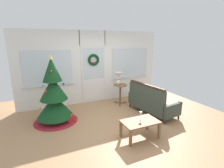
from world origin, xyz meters
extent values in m
plane|color=#AD7F56|center=(0.00, 0.00, 0.00)|extent=(6.76, 6.76, 0.00)
cube|color=white|center=(-1.52, 2.09, 1.27)|extent=(2.15, 0.08, 2.55)
cube|color=white|center=(1.52, 2.09, 1.27)|extent=(2.15, 0.08, 2.55)
cube|color=white|center=(0.00, 2.09, 2.30)|extent=(0.94, 0.08, 0.50)
cube|color=silver|center=(0.00, 2.05, 1.02)|extent=(0.90, 0.05, 2.05)
cube|color=white|center=(0.00, 2.03, 0.45)|extent=(0.78, 0.02, 0.80)
cube|color=silver|center=(0.00, 2.03, 1.40)|extent=(0.78, 0.01, 1.10)
cube|color=silver|center=(-1.52, 2.03, 1.35)|extent=(1.50, 0.01, 1.10)
cube|color=silver|center=(1.52, 2.03, 1.35)|extent=(1.50, 0.01, 1.10)
cube|color=silver|center=(-1.52, 2.02, 0.78)|extent=(1.59, 0.06, 0.03)
cube|color=silver|center=(1.52, 2.02, 0.78)|extent=(1.59, 0.06, 0.03)
torus|color=#123B1B|center=(0.00, 1.99, 1.55)|extent=(0.41, 0.09, 0.41)
cube|color=red|center=(0.00, 1.97, 1.42)|extent=(0.10, 0.02, 0.10)
cylinder|color=#4C331E|center=(-1.52, 0.92, 0.11)|extent=(0.10, 0.10, 0.22)
cone|color=maroon|center=(-1.52, 0.92, 0.05)|extent=(1.20, 1.20, 0.10)
cone|color=#14421E|center=(-1.52, 0.92, 0.46)|extent=(0.97, 0.97, 0.63)
cone|color=#14421E|center=(-1.52, 0.92, 0.97)|extent=(0.74, 0.74, 0.63)
cone|color=#14421E|center=(-1.52, 0.92, 1.47)|extent=(0.50, 0.50, 0.63)
cone|color=#E0BC4C|center=(-1.52, 0.92, 1.80)|extent=(0.12, 0.12, 0.12)
sphere|color=red|center=(-1.73, 0.70, 0.96)|extent=(0.06, 0.06, 0.06)
sphere|color=gold|center=(-1.40, 1.16, 0.91)|extent=(0.07, 0.07, 0.07)
sphere|color=silver|center=(-1.81, 0.93, 1.05)|extent=(0.07, 0.07, 0.07)
sphere|color=#264CB2|center=(-1.24, 0.90, 1.06)|extent=(0.07, 0.07, 0.07)
sphere|color=red|center=(-1.55, 0.76, 1.45)|extent=(0.05, 0.05, 0.05)
sphere|color=gold|center=(-1.90, 0.95, 0.43)|extent=(0.06, 0.06, 0.06)
cylinder|color=#3D281C|center=(1.72, -0.42, 0.07)|extent=(0.05, 0.05, 0.14)
cylinder|color=#3D281C|center=(1.52, 1.07, 0.07)|extent=(0.05, 0.05, 0.14)
cylinder|color=#3D281C|center=(1.13, -0.49, 0.07)|extent=(0.05, 0.05, 0.14)
cylinder|color=#3D281C|center=(0.93, 0.99, 0.07)|extent=(0.05, 0.05, 0.14)
cube|color=#384238|center=(1.33, 0.29, 0.21)|extent=(0.90, 1.52, 0.14)
cube|color=#384238|center=(1.03, 0.25, 0.59)|extent=(0.31, 1.44, 0.62)
cube|color=#3D281C|center=(1.03, 0.25, 0.93)|extent=(0.26, 1.41, 0.06)
cube|color=#384238|center=(1.43, -0.47, 0.33)|extent=(0.67, 0.18, 0.38)
cylinder|color=#3D281C|center=(1.71, -0.43, 0.50)|extent=(0.10, 0.10, 0.09)
cube|color=#384238|center=(1.23, 1.05, 0.33)|extent=(0.67, 0.18, 0.38)
cylinder|color=#3D281C|center=(1.51, 1.08, 0.50)|extent=(0.10, 0.10, 0.09)
cylinder|color=brown|center=(0.76, 1.40, 0.69)|extent=(0.48, 0.48, 0.02)
cylinder|color=brown|center=(0.76, 1.40, 0.34)|extent=(0.07, 0.07, 0.68)
cube|color=brown|center=(0.92, 1.40, 0.02)|extent=(0.20, 0.05, 0.04)
cube|color=brown|center=(0.68, 1.54, 0.02)|extent=(0.14, 0.20, 0.04)
cube|color=brown|center=(0.68, 1.26, 0.02)|extent=(0.14, 0.20, 0.04)
sphere|color=silver|center=(0.70, 1.44, 0.79)|extent=(0.16, 0.16, 0.16)
cylinder|color=silver|center=(0.70, 1.44, 0.91)|extent=(0.02, 0.02, 0.06)
cone|color=silver|center=(0.70, 1.44, 1.04)|extent=(0.28, 0.28, 0.20)
cube|color=brown|center=(0.16, -0.76, 0.40)|extent=(0.84, 0.52, 0.03)
cube|color=brown|center=(-0.22, -0.99, 0.19)|extent=(0.05, 0.05, 0.38)
cube|color=brown|center=(0.54, -0.98, 0.19)|extent=(0.05, 0.05, 0.38)
cube|color=brown|center=(-0.22, -0.55, 0.19)|extent=(0.05, 0.05, 0.38)
cube|color=brown|center=(0.54, -0.54, 0.19)|extent=(0.05, 0.05, 0.38)
cylinder|color=silver|center=(0.21, -0.70, 0.42)|extent=(0.06, 0.06, 0.01)
cylinder|color=silver|center=(0.21, -0.70, 0.47)|extent=(0.01, 0.01, 0.10)
cone|color=silver|center=(0.21, -0.70, 0.56)|extent=(0.08, 0.08, 0.09)
cube|color=red|center=(-1.15, 0.73, 0.10)|extent=(0.20, 0.18, 0.20)
camera|label=1|loc=(-1.92, -3.76, 2.19)|focal=27.44mm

